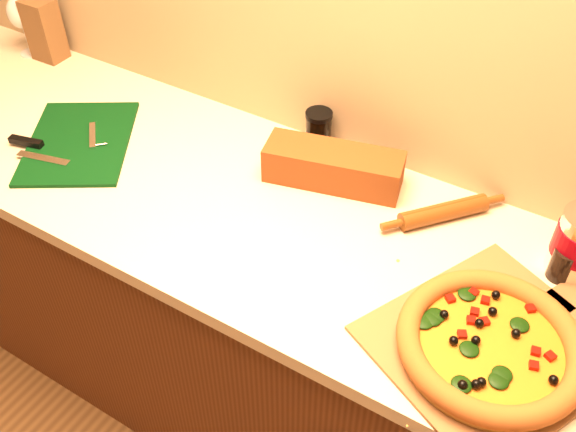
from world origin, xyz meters
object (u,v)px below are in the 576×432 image
at_px(cutting_board, 77,142).
at_px(dark_jar, 318,131).
at_px(rolling_pin, 443,212).
at_px(wine_glass, 20,14).
at_px(pepper_grinder, 564,263).
at_px(pizza_peel, 497,342).
at_px(pizza, 491,344).

bearing_deg(cutting_board, dark_jar, -2.64).
bearing_deg(rolling_pin, wine_glass, 178.01).
relative_size(pepper_grinder, dark_jar, 0.90).
relative_size(pizza_peel, dark_jar, 5.39).
relative_size(pizza, rolling_pin, 1.39).
height_order(pizza, pepper_grinder, pepper_grinder).
bearing_deg(pizza, pizza_peel, 78.11).
xyz_separation_m(pepper_grinder, dark_jar, (-0.68, 0.13, 0.02)).
bearing_deg(pizza, pepper_grinder, 76.64).
distance_m(pepper_grinder, wine_glass, 1.76).
xyz_separation_m(pizza_peel, rolling_pin, (-0.23, 0.29, 0.02)).
xyz_separation_m(pizza, wine_glass, (-1.69, 0.37, 0.11)).
bearing_deg(pepper_grinder, cutting_board, -171.20).
height_order(cutting_board, rolling_pin, rolling_pin).
bearing_deg(wine_glass, rolling_pin, -1.99).
height_order(pizza, rolling_pin, pizza).
xyz_separation_m(pizza_peel, wine_glass, (-1.70, 0.34, 0.13)).
xyz_separation_m(pizza, cutting_board, (-1.19, 0.09, -0.03)).
xyz_separation_m(pizza_peel, cutting_board, (-1.20, 0.05, 0.00)).
relative_size(cutting_board, pepper_grinder, 4.44).
bearing_deg(dark_jar, pizza, -33.86).
distance_m(pizza_peel, rolling_pin, 0.37).
distance_m(pizza, rolling_pin, 0.39).
height_order(cutting_board, pepper_grinder, pepper_grinder).
bearing_deg(pizza_peel, wine_glass, -165.67).
height_order(rolling_pin, dark_jar, dark_jar).
bearing_deg(pizza_peel, dark_jar, 174.40).
height_order(pizza, cutting_board, pizza).
xyz_separation_m(pepper_grinder, wine_glass, (-1.76, 0.09, 0.09)).
distance_m(pizza_peel, pizza, 0.05).
xyz_separation_m(pizza, rolling_pin, (-0.22, 0.32, -0.01)).
xyz_separation_m(pizza, dark_jar, (-0.62, 0.41, 0.03)).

